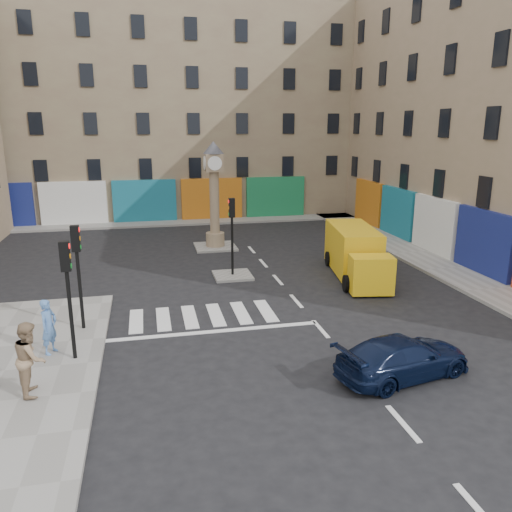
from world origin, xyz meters
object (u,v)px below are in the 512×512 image
object	(u,v)px
traffic_light_left_far	(77,261)
traffic_light_island	(232,224)
clock_pillar	(214,188)
traffic_light_left_near	(68,282)
pedestrian_tan	(30,358)
pedestrian_blue	(49,327)
yellow_van	(356,253)
navy_sedan	(403,357)

from	to	relation	value
traffic_light_left_far	traffic_light_island	xyz separation A→B (m)	(6.30, 5.40, -0.03)
clock_pillar	traffic_light_left_near	bearing A→B (deg)	-114.55
traffic_light_island	pedestrian_tan	distance (m)	12.13
traffic_light_left_near	pedestrian_blue	world-z (taller)	traffic_light_left_near
clock_pillar	pedestrian_tan	xyz separation A→B (m)	(-7.11, -15.72, -2.39)
traffic_light_left_far	pedestrian_blue	xyz separation A→B (m)	(-0.77, -1.87, -1.59)
traffic_light_left_near	yellow_van	size ratio (longest dim) A/B	0.57
traffic_light_left_near	navy_sedan	world-z (taller)	traffic_light_left_near
traffic_light_left_far	clock_pillar	bearing A→B (deg)	61.06
traffic_light_left_far	traffic_light_island	bearing A→B (deg)	40.60
traffic_light_left_near	traffic_light_left_far	xyz separation A→B (m)	(0.00, 2.40, 0.00)
clock_pillar	pedestrian_tan	bearing A→B (deg)	-114.34
navy_sedan	pedestrian_tan	xyz separation A→B (m)	(-10.26, 1.08, 0.55)
clock_pillar	navy_sedan	distance (m)	17.34
traffic_light_island	pedestrian_blue	size ratio (longest dim) A/B	2.09
traffic_light_island	yellow_van	world-z (taller)	traffic_light_island
traffic_light_left_near	clock_pillar	distance (m)	15.19
traffic_light_left_far	navy_sedan	bearing A→B (deg)	-29.77
navy_sedan	yellow_van	world-z (taller)	yellow_van
yellow_van	pedestrian_blue	size ratio (longest dim) A/B	3.66
traffic_light_left_near	navy_sedan	distance (m)	10.12
yellow_van	pedestrian_blue	distance (m)	14.31
clock_pillar	navy_sedan	world-z (taller)	clock_pillar
clock_pillar	pedestrian_blue	world-z (taller)	clock_pillar
traffic_light_island	clock_pillar	size ratio (longest dim) A/B	0.61
pedestrian_blue	pedestrian_tan	bearing A→B (deg)	-153.71
traffic_light_island	clock_pillar	world-z (taller)	clock_pillar
traffic_light_left_near	pedestrian_tan	bearing A→B (deg)	-112.86
traffic_light_left_far	navy_sedan	xyz separation A→B (m)	(9.45, -5.40, -2.01)
pedestrian_tan	clock_pillar	bearing A→B (deg)	-32.18
yellow_van	pedestrian_tan	bearing A→B (deg)	-136.71
traffic_light_left_far	navy_sedan	distance (m)	11.07
traffic_light_left_far	pedestrian_blue	size ratio (longest dim) A/B	2.09
navy_sedan	pedestrian_blue	xyz separation A→B (m)	(-10.22, 3.54, 0.43)
traffic_light_left_far	yellow_van	bearing A→B (deg)	19.53
pedestrian_tan	navy_sedan	bearing A→B (deg)	-103.87
traffic_light_left_near	clock_pillar	bearing A→B (deg)	65.45
traffic_light_left_far	traffic_light_left_near	bearing A→B (deg)	-90.00
clock_pillar	navy_sedan	xyz separation A→B (m)	(3.15, -16.80, -2.94)
navy_sedan	yellow_van	bearing A→B (deg)	-28.66
pedestrian_tan	traffic_light_island	bearing A→B (deg)	-44.02
pedestrian_tan	yellow_van	bearing A→B (deg)	-64.17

